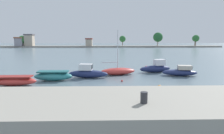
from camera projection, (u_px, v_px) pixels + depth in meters
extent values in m
plane|color=slate|center=(129.00, 98.00, 18.97)|extent=(400.00, 400.00, 0.00)
cube|color=#9E998C|center=(151.00, 125.00, 9.89)|extent=(98.90, 5.13, 2.57)
cylinder|color=#2D2D33|center=(144.00, 98.00, 8.99)|extent=(0.30, 0.30, 0.48)
ellipsoid|color=#C63833|center=(14.00, 81.00, 23.97)|extent=(5.01, 1.90, 0.93)
cube|color=maroon|center=(14.00, 77.00, 23.90)|extent=(4.01, 1.59, 0.14)
ellipsoid|color=teal|center=(53.00, 76.00, 26.72)|extent=(4.77, 1.90, 1.06)
cube|color=#226367|center=(53.00, 72.00, 26.64)|extent=(3.82, 1.59, 0.15)
ellipsoid|color=navy|center=(88.00, 74.00, 28.60)|extent=(5.42, 2.09, 1.02)
cube|color=silver|center=(86.00, 67.00, 28.50)|extent=(1.82, 1.25, 0.83)
cube|color=black|center=(92.00, 67.00, 28.42)|extent=(0.19, 0.96, 0.58)
ellipsoid|color=#C63833|center=(118.00, 71.00, 30.94)|extent=(5.48, 3.21, 0.99)
cylinder|color=silver|center=(118.00, 49.00, 30.49)|extent=(0.10, 0.10, 5.41)
cylinder|color=#B7B7BC|center=(110.00, 62.00, 30.42)|extent=(2.39, 0.69, 0.08)
ellipsoid|color=navy|center=(155.00, 69.00, 33.23)|extent=(5.35, 2.79, 1.06)
cube|color=silver|center=(159.00, 62.00, 33.29)|extent=(1.84, 1.55, 0.92)
cube|color=black|center=(164.00, 62.00, 33.50)|extent=(0.35, 1.05, 0.64)
ellipsoid|color=navy|center=(179.00, 73.00, 30.13)|extent=(5.04, 2.50, 0.89)
cube|color=#BCB2A3|center=(185.00, 68.00, 29.95)|extent=(2.00, 1.49, 0.58)
cube|color=black|center=(191.00, 67.00, 29.82)|extent=(0.25, 1.09, 0.41)
sphere|color=orange|center=(159.00, 87.00, 22.32)|extent=(0.42, 0.42, 0.42)
sphere|color=red|center=(122.00, 81.00, 26.00)|extent=(0.24, 0.24, 0.24)
sphere|color=red|center=(146.00, 66.00, 39.03)|extent=(0.26, 0.26, 0.26)
cube|color=gray|center=(110.00, 46.00, 121.91)|extent=(127.05, 7.04, 0.83)
cube|color=#99939E|center=(20.00, 42.00, 119.49)|extent=(4.01, 6.00, 4.25)
cube|color=#995B42|center=(20.00, 38.00, 119.16)|extent=(4.41, 6.60, 0.70)
cube|color=#B2A38E|center=(29.00, 41.00, 119.62)|extent=(4.50, 4.34, 5.92)
cube|color=#565156|center=(29.00, 35.00, 119.17)|extent=(4.95, 4.77, 0.70)
cube|color=#B2A38E|center=(89.00, 43.00, 120.80)|extent=(3.51, 4.79, 3.65)
cube|color=brown|center=(89.00, 39.00, 120.51)|extent=(3.87, 5.27, 0.70)
cylinder|color=brown|center=(158.00, 43.00, 122.57)|extent=(0.36, 0.36, 2.69)
sphere|color=#235B2D|center=(158.00, 37.00, 122.10)|extent=(5.44, 5.44, 5.44)
cylinder|color=brown|center=(123.00, 44.00, 123.20)|extent=(0.36, 0.36, 2.42)
sphere|color=#2D6B33|center=(123.00, 39.00, 122.84)|extent=(3.64, 3.64, 3.64)
cylinder|color=brown|center=(23.00, 44.00, 119.61)|extent=(0.36, 0.36, 1.71)
sphere|color=#387A3D|center=(22.00, 40.00, 119.25)|extent=(4.47, 4.47, 4.47)
cylinder|color=brown|center=(196.00, 43.00, 122.41)|extent=(0.36, 0.36, 2.70)
sphere|color=#2D6B33|center=(196.00, 38.00, 122.01)|extent=(3.84, 3.84, 3.84)
cylinder|color=brown|center=(195.00, 43.00, 123.67)|extent=(0.36, 0.36, 2.80)
sphere|color=#387A3D|center=(195.00, 38.00, 123.30)|extent=(3.39, 3.39, 3.39)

